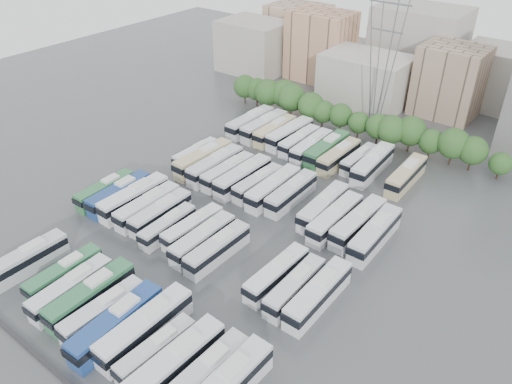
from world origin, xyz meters
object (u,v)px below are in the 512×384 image
Objects in this scene: bus_r1_s0 at (105,190)px; bus_r2_s12 at (358,223)px; bus_r1_s13 at (318,294)px; bus_r3_s9 at (359,159)px; bus_r1_s7 at (203,239)px; electricity_pylon at (385,43)px; bus_r0_s5 at (72,289)px; bus_r2_s7 at (273,188)px; bus_r3_s2 at (264,126)px; bus_r1_s4 at (161,213)px; bus_r3_s1 at (250,122)px; bus_r0_s9 at (145,327)px; bus_r2_s8 at (291,193)px; bus_r2_s3 at (215,165)px; bus_r0_s7 at (104,311)px; bus_r1_s6 at (193,227)px; bus_r3_s8 at (339,156)px; bus_r0_s8 at (117,324)px; bus_r2_s10 at (323,207)px; bus_r3_s7 at (327,149)px; bus_r0_s4 at (64,274)px; bus_r2_s1 at (196,154)px; bus_r0_s12 at (206,373)px; bus_r1_s3 at (148,206)px; bus_r2_s11 at (335,218)px; bus_r1_s8 at (218,249)px; bus_r1_s5 at (168,226)px; bus_r3_s5 at (299,141)px; bus_r0_s10 at (156,350)px; bus_r0_s2 at (26,260)px; bus_r2_s5 at (243,177)px; bus_r1_s12 at (295,287)px; bus_r3_s10 at (373,164)px; bus_r0_s6 at (91,295)px; bus_r2_s6 at (258,183)px; bus_r2_s13 at (375,234)px; bus_r3_s6 at (311,147)px; bus_r1_s1 at (119,194)px; bus_r2_s2 at (203,159)px; bus_r1_s2 at (134,198)px.

bus_r2_s12 reaches higher than bus_r1_s0.
bus_r1_s13 is 1.20× the size of bus_r3_s9.
bus_r1_s7 is 1.13× the size of bus_r3_s9.
bus_r0_s5 is at bearing -95.24° from electricity_pylon.
bus_r3_s2 is (-16.35, 18.94, 0.01)m from bus_r2_s7.
bus_r1_s4 is 0.89× the size of bus_r3_s1.
bus_r2_s8 is at bearing 95.20° from bus_r0_s9.
bus_r3_s2 is at bearing 99.16° from bus_r2_s3.
bus_r0_s9 is at bearing 13.86° from bus_r0_s7.
bus_r1_s6 is 0.92× the size of bus_r3_s8.
bus_r0_s8 is 1.00× the size of bus_r3_s1.
bus_r2_s8 is 6.64m from bus_r2_s10.
bus_r3_s7 reaches higher than bus_r3_s2.
bus_r0_s4 is 0.84× the size of bus_r3_s1.
bus_r0_s5 is 0.95× the size of bus_r1_s13.
bus_r2_s1 is 19.73m from bus_r2_s7.
bus_r0_s5 is 23.14m from bus_r0_s12.
bus_r2_s3 is 23.25m from bus_r2_s10.
electricity_pylon reaches higher than bus_r0_s9.
bus_r3_s7 is (13.10, 35.25, 0.13)m from bus_r1_s3.
bus_r1_s8 is at bearing -119.62° from bus_r2_s11.
bus_r1_s0 is 44.06m from bus_r3_s8.
bus_r1_s7 reaches higher than bus_r1_s5.
bus_r2_s1 is 0.93× the size of bus_r3_s5.
bus_r0_s7 is at bearing -90.41° from bus_r2_s7.
bus_r2_s1 is (-29.48, 37.59, 0.03)m from bus_r0_s10.
bus_r0_s2 reaches higher than bus_r1_s4.
bus_r2_s11 is 21.03m from bus_r3_s8.
bus_r2_s5 is 22.97m from bus_r3_s1.
bus_r1_s12 is 3.33m from bus_r1_s13.
bus_r3_s10 reaches higher than bus_r2_s3.
bus_r0_s6 is 0.96× the size of bus_r3_s1.
bus_r3_s8 is (-0.10, 35.54, 0.07)m from bus_r1_s8.
bus_r2_s6 is (-3.67, -38.16, -16.88)m from electricity_pylon.
bus_r3_s10 is (-10.11, 35.48, 0.09)m from bus_r1_s13.
bus_r0_s12 is 0.96× the size of bus_r3_s8.
bus_r3_s5 is at bearing 102.79° from bus_r2_s6.
bus_r2_s13 reaches higher than bus_r3_s6.
bus_r2_s10 reaches higher than bus_r0_s7.
bus_r0_s2 reaches higher than bus_r1_s6.
bus_r3_s8 reaches higher than bus_r2_s6.
bus_r1_s1 is 0.93× the size of bus_r2_s2.
bus_r3_s9 is (9.82, 1.67, -0.27)m from bus_r3_s6.
bus_r0_s5 is 1.03× the size of bus_r0_s7.
bus_r3_s10 is at bearing 71.11° from bus_r0_s5.
bus_r1_s0 is 37.78m from bus_r2_s10.
bus_r1_s2 is 33.44m from bus_r1_s12.
bus_r2_s12 is (19.95, 35.71, 0.05)m from bus_r0_s6.
bus_r2_s3 is at bearing 123.69° from bus_r1_s6.
bus_r2_s3 is 29.90m from bus_r2_s12.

